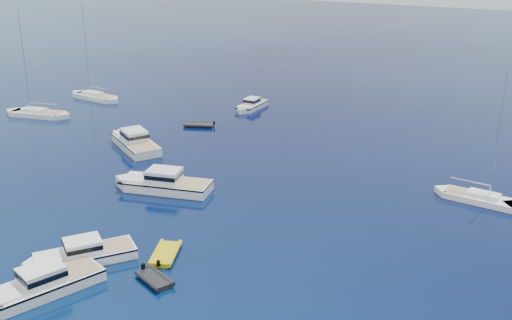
{
  "coord_description": "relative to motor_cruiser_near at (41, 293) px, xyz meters",
  "views": [
    {
      "loc": [
        25.52,
        -27.88,
        23.01
      ],
      "look_at": [
        -2.93,
        22.35,
        2.2
      ],
      "focal_mm": 43.24,
      "sensor_mm": 36.0,
      "label": 1
    }
  ],
  "objects": [
    {
      "name": "ground",
      "position": [
        5.45,
        3.22,
        0.0
      ],
      "size": [
        400.0,
        400.0,
        0.0
      ],
      "primitive_type": "plane",
      "color": "navy",
      "rests_on": "ground"
    },
    {
      "name": "motor_cruiser_near",
      "position": [
        0.0,
        0.0,
        0.0
      ],
      "size": [
        5.78,
        9.91,
        2.49
      ],
      "primitive_type": null,
      "rotation": [
        0.0,
        0.0,
        2.82
      ],
      "color": "white",
      "rests_on": "ground"
    },
    {
      "name": "motor_cruiser_left",
      "position": [
        -0.76,
        4.66,
        0.0
      ],
      "size": [
        7.36,
        8.81,
        2.33
      ],
      "primitive_type": null,
      "rotation": [
        0.0,
        0.0,
        2.52
      ],
      "color": "white",
      "rests_on": "ground"
    },
    {
      "name": "motor_cruiser_centre",
      "position": [
        -4.14,
        18.98,
        0.0
      ],
      "size": [
        10.88,
        5.71,
        2.73
      ],
      "primitive_type": null,
      "rotation": [
        0.0,
        0.0,
        1.83
      ],
      "color": "silver",
      "rests_on": "ground"
    },
    {
      "name": "motor_cruiser_far_l",
      "position": [
        -15.02,
        27.71,
        0.0
      ],
      "size": [
        10.8,
        8.26,
        2.79
      ],
      "primitive_type": null,
      "rotation": [
        0.0,
        0.0,
        1.03
      ],
      "color": "silver",
      "rests_on": "ground"
    },
    {
      "name": "motor_cruiser_horizon",
      "position": [
        -11.8,
        49.5,
        0.0
      ],
      "size": [
        2.58,
        7.54,
        1.96
      ],
      "primitive_type": null,
      "rotation": [
        0.0,
        0.0,
        3.18
      ],
      "color": "silver",
      "rests_on": "ground"
    },
    {
      "name": "sailboat_mid_l",
      "position": [
        -35.32,
        31.54,
        0.0
      ],
      "size": [
        10.68,
        5.15,
        15.2
      ],
      "primitive_type": null,
      "rotation": [
        0.0,
        0.0,
        1.82
      ],
      "color": "silver",
      "rests_on": "ground"
    },
    {
      "name": "sailboat_centre",
      "position": [
        23.14,
        31.18,
        0.0
      ],
      "size": [
        9.05,
        3.12,
        13.05
      ],
      "primitive_type": null,
      "rotation": [
        0.0,
        0.0,
        4.62
      ],
      "color": "white",
      "rests_on": "ground"
    },
    {
      "name": "sailboat_far_l",
      "position": [
        -35.32,
        42.66,
        0.0
      ],
      "size": [
        10.3,
        3.5,
        14.86
      ],
      "primitive_type": null,
      "rotation": [
        0.0,
        0.0,
        1.48
      ],
      "color": "white",
      "rests_on": "ground"
    },
    {
      "name": "tender_yellow",
      "position": [
        4.21,
        8.46,
        0.0
      ],
      "size": [
        3.63,
        4.6,
        0.95
      ],
      "primitive_type": null,
      "rotation": [
        0.0,
        0.0,
        0.41
      ],
      "color": "gold",
      "rests_on": "ground"
    },
    {
      "name": "tender_grey_near",
      "position": [
        5.85,
        5.07,
        0.0
      ],
      "size": [
        3.7,
        2.88,
        0.95
      ],
      "primitive_type": null,
      "rotation": [
        0.0,
        0.0,
        4.34
      ],
      "color": "black",
      "rests_on": "ground"
    },
    {
      "name": "tender_grey_far",
      "position": [
        -13.35,
        38.53,
        0.0
      ],
      "size": [
        4.56,
        3.61,
        0.95
      ],
      "primitive_type": null,
      "rotation": [
        0.0,
        0.0,
        1.99
      ],
      "color": "black",
      "rests_on": "ground"
    }
  ]
}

